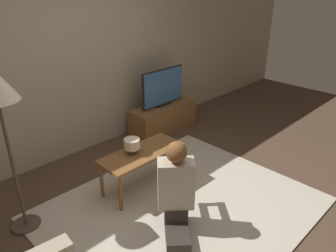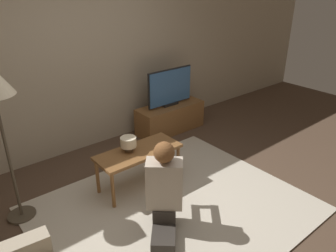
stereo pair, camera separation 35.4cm
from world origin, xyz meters
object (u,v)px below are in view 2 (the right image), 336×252
object	(u,v)px
tv	(170,87)
coffee_table	(139,155)
person_kneeling	(164,188)
table_lamp	(128,143)

from	to	relation	value
tv	coffee_table	distance (m)	1.61
tv	coffee_table	xyz separation A→B (m)	(-1.26, -0.95, -0.30)
coffee_table	person_kneeling	bearing A→B (deg)	-106.47
coffee_table	table_lamp	bearing A→B (deg)	146.99
tv	person_kneeling	distance (m)	2.26
tv	person_kneeling	bearing A→B (deg)	-131.06
tv	coffee_table	bearing A→B (deg)	-142.84
coffee_table	person_kneeling	distance (m)	0.78
tv	table_lamp	bearing A→B (deg)	-146.42
table_lamp	tv	bearing A→B (deg)	33.58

